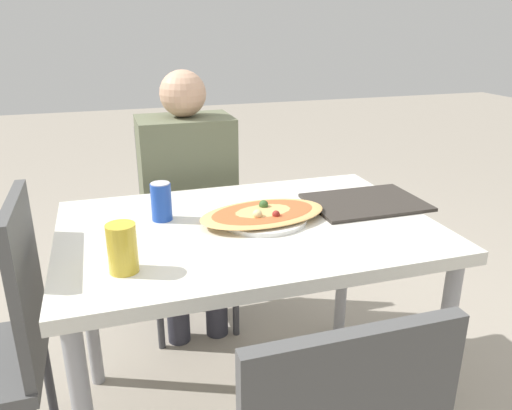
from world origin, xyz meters
The scene contains 7 objects.
dining_table centered at (0.00, 0.00, 0.67)m, with size 1.17×0.79×0.75m.
chair_far_seated centered at (-0.09, 0.73, 0.50)m, with size 0.40×0.40×0.92m.
person_seated centered at (-0.09, 0.61, 0.69)m, with size 0.39×0.29×1.18m.
pizza_main centered at (0.05, 0.02, 0.77)m, with size 0.45×0.29×0.06m.
soda_can centered at (-0.26, 0.12, 0.81)m, with size 0.07×0.07×0.12m.
drink_glass centered at (-0.40, -0.21, 0.82)m, with size 0.08×0.08×0.13m.
serving_tray centered at (0.45, 0.06, 0.76)m, with size 0.39×0.28×0.01m.
Camera 1 is at (-0.41, -1.41, 1.36)m, focal length 35.00 mm.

